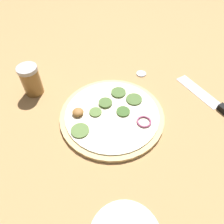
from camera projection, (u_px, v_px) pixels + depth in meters
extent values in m
plane|color=tan|center=(112.00, 117.00, 0.64)|extent=(3.00, 3.00, 0.00)
cylinder|color=#D6B77A|center=(112.00, 115.00, 0.64)|extent=(0.30, 0.30, 0.01)
cylinder|color=#EFE5C1|center=(112.00, 114.00, 0.63)|extent=(0.27, 0.27, 0.00)
cylinder|color=#47662D|center=(118.00, 93.00, 0.68)|extent=(0.05, 0.05, 0.01)
cylinder|color=#385B23|center=(123.00, 113.00, 0.63)|extent=(0.04, 0.04, 0.01)
cylinder|color=#567538|center=(96.00, 112.00, 0.63)|extent=(0.04, 0.04, 0.00)
torus|color=#934266|center=(144.00, 122.00, 0.61)|extent=(0.04, 0.04, 0.01)
cylinder|color=#567538|center=(80.00, 131.00, 0.59)|extent=(0.05, 0.05, 0.00)
cylinder|color=#47662D|center=(105.00, 103.00, 0.65)|extent=(0.04, 0.04, 0.01)
cylinder|color=#47662D|center=(134.00, 99.00, 0.66)|extent=(0.05, 0.05, 0.00)
ellipsoid|color=#996633|center=(78.00, 112.00, 0.62)|extent=(0.03, 0.03, 0.02)
cube|color=silver|center=(198.00, 91.00, 0.71)|extent=(0.17, 0.10, 0.00)
cylinder|color=olive|center=(32.00, 82.00, 0.68)|extent=(0.06, 0.06, 0.09)
cylinder|color=#B2B2B7|center=(27.00, 69.00, 0.64)|extent=(0.06, 0.06, 0.01)
cylinder|color=#B2B2B7|center=(141.00, 73.00, 0.77)|extent=(0.03, 0.03, 0.01)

